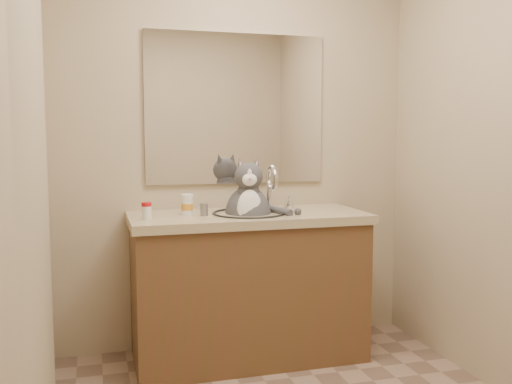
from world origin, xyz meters
TOP-DOWN VIEW (x-y plane):
  - room at (0.00, 0.00)m, footprint 2.22×2.52m
  - vanity at (0.00, 0.96)m, footprint 1.34×0.59m
  - mirror at (0.00, 1.24)m, footprint 1.10×0.02m
  - shower_curtain at (-1.05, 0.10)m, footprint 0.02×1.30m
  - cat at (0.00, 0.96)m, footprint 0.37×0.35m
  - pill_bottle_redcap at (-0.58, 0.88)m, footprint 0.06×0.06m
  - pill_bottle_orange at (-0.35, 0.99)m, footprint 0.08×0.08m
  - grey_canister at (-0.26, 0.93)m, footprint 0.05×0.05m

SIDE VIEW (x-z plane):
  - vanity at x=0.00m, z-range -0.12..1.00m
  - cat at x=0.00m, z-range 0.60..1.12m
  - grey_canister at x=-0.26m, z-range 0.85..0.92m
  - pill_bottle_redcap at x=-0.58m, z-range 0.85..0.94m
  - pill_bottle_orange at x=-0.35m, z-range 0.85..0.96m
  - shower_curtain at x=-1.05m, z-range 0.06..2.00m
  - room at x=0.00m, z-range -0.01..2.41m
  - mirror at x=0.00m, z-range 1.00..1.90m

